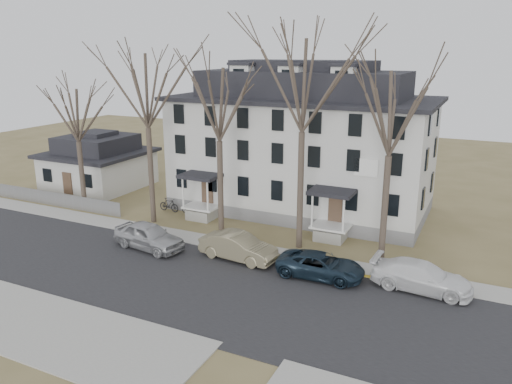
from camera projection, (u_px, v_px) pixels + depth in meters
The scene contains 19 objects.
ground at pixel (213, 309), 25.58m from camera, with size 120.00×120.00×0.00m, color olive.
main_road at pixel (231, 293), 27.31m from camera, with size 120.00×10.00×0.04m, color #27272A.
far_sidewalk at pixel (275, 254), 32.52m from camera, with size 120.00×2.00×0.08m, color #A09F97.
near_sidewalk_left at pixel (21, 320), 24.55m from camera, with size 20.00×5.00×0.08m, color #A09F97.
yellow_curb at pixel (346, 273), 29.66m from camera, with size 14.00×0.25×0.06m, color gold.
boarding_house at pixel (302, 145), 40.51m from camera, with size 20.80×12.36×12.05m.
small_house at pixel (98, 164), 47.96m from camera, with size 8.70×8.70×5.00m.
fence at pixel (56, 206), 42.53m from camera, with size 14.00×0.06×1.20m, color gray.
tree_far_left at pixel (146, 86), 35.81m from camera, with size 8.40×8.40×13.72m.
tree_mid_left at pixel (219, 100), 33.52m from camera, with size 7.80×7.80×12.74m.
tree_center at pixel (303, 79), 30.63m from camera, with size 9.00×9.00×14.70m.
tree_mid_right at pixel (392, 108), 28.75m from camera, with size 7.80×7.80×12.74m.
tree_bungalow at pixel (76, 112), 39.32m from camera, with size 6.60×6.60×10.78m.
car_silver at pixel (149, 236), 33.13m from camera, with size 2.07×5.14×1.75m, color #B3B4B7.
car_tan at pixel (238, 247), 31.41m from camera, with size 1.77×5.08×1.67m, color #807759.
car_navy at pixel (321, 266), 28.99m from camera, with size 2.35×5.09×1.41m, color #182735.
car_white at pixel (422, 277), 27.40m from camera, with size 2.21×5.43×1.58m, color white.
bicycle_left at pixel (193, 209), 40.26m from camera, with size 0.62×1.79×0.94m, color black.
bicycle_right at pixel (169, 205), 40.83m from camera, with size 0.52×1.86×1.12m, color black.
Camera 1 is at (11.90, -19.74, 12.80)m, focal length 35.00 mm.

